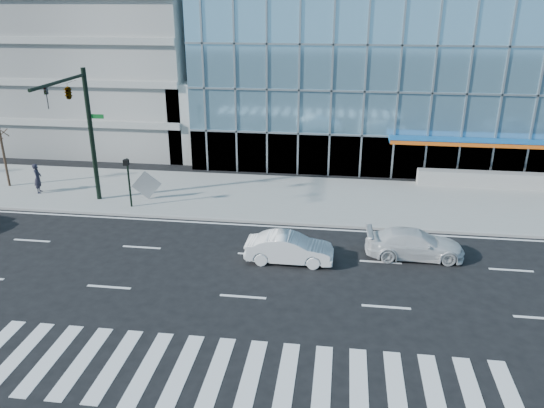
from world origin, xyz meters
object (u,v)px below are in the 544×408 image
(pedestrian, at_px, (38,178))
(street_tree_near, at_px, (0,132))
(white_suv, at_px, (415,244))
(ped_signal_post, at_px, (128,175))
(white_sedan, at_px, (289,248))
(traffic_signal, at_px, (76,107))
(tilted_panel, at_px, (147,185))

(pedestrian, bearing_deg, street_tree_near, 53.79)
(white_suv, bearing_deg, street_tree_near, 73.60)
(ped_signal_post, distance_m, white_sedan, 11.58)
(white_suv, bearing_deg, pedestrian, 74.16)
(white_suv, bearing_deg, traffic_signal, 76.82)
(pedestrian, height_order, tilted_panel, pedestrian)
(white_sedan, bearing_deg, white_suv, -77.26)
(street_tree_near, distance_m, white_sedan, 21.41)
(pedestrian, xyz_separation_m, tilted_panel, (7.31, -0.21, -0.04))
(pedestrian, bearing_deg, ped_signal_post, -120.30)
(street_tree_near, bearing_deg, pedestrian, -19.25)
(traffic_signal, bearing_deg, street_tree_near, 157.29)
(traffic_signal, relative_size, ped_signal_post, 2.67)
(white_sedan, height_order, tilted_panel, tilted_panel)
(traffic_signal, relative_size, white_sedan, 1.90)
(street_tree_near, relative_size, white_suv, 0.89)
(white_suv, relative_size, pedestrian, 2.46)
(street_tree_near, height_order, tilted_panel, street_tree_near)
(tilted_panel, bearing_deg, ped_signal_post, -122.89)
(street_tree_near, height_order, pedestrian, street_tree_near)
(ped_signal_post, bearing_deg, street_tree_near, 164.94)
(white_suv, height_order, white_sedan, white_sedan)
(white_suv, relative_size, tilted_panel, 3.64)
(traffic_signal, distance_m, white_sedan, 14.65)
(white_suv, xyz_separation_m, white_sedan, (-6.00, -1.32, 0.01))
(traffic_signal, relative_size, white_suv, 1.69)
(street_tree_near, xyz_separation_m, tilted_panel, (10.02, -1.16, -2.71))
(white_sedan, xyz_separation_m, pedestrian, (-16.90, 7.05, 0.42))
(traffic_signal, distance_m, pedestrian, 6.92)
(traffic_signal, height_order, pedestrian, traffic_signal)
(ped_signal_post, xyz_separation_m, white_sedan, (10.12, -5.44, -1.45))
(pedestrian, distance_m, tilted_panel, 7.31)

